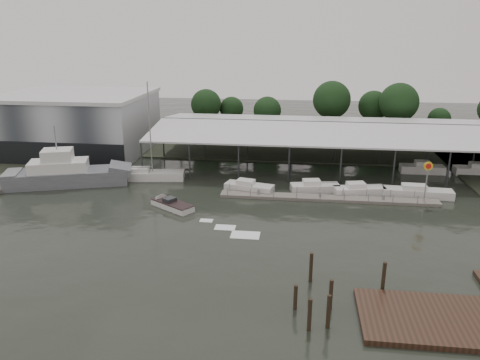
# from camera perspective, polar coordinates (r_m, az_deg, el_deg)

# --- Properties ---
(ground) EXTENTS (200.00, 200.00, 0.00)m
(ground) POSITION_cam_1_polar(r_m,az_deg,el_deg) (53.47, -5.12, -5.41)
(ground) COLOR black
(ground) RESTS_ON ground
(land_strip_far) EXTENTS (140.00, 30.00, 0.30)m
(land_strip_far) POSITION_cam_1_polar(r_m,az_deg,el_deg) (92.97, 0.32, 4.85)
(land_strip_far) COLOR #373E2E
(land_strip_far) RESTS_ON ground
(land_strip_west) EXTENTS (20.00, 40.00, 0.30)m
(land_strip_west) POSITION_cam_1_polar(r_m,az_deg,el_deg) (95.39, -25.29, 3.45)
(land_strip_west) COLOR #373E2E
(land_strip_west) RESTS_ON ground
(storage_warehouse) EXTENTS (24.50, 20.50, 10.50)m
(storage_warehouse) POSITION_cam_1_polar(r_m,az_deg,el_deg) (88.44, -19.12, 6.62)
(storage_warehouse) COLOR #AFB4BB
(storage_warehouse) RESTS_ON ground
(covered_boat_shed) EXTENTS (58.24, 24.00, 6.96)m
(covered_boat_shed) POSITION_cam_1_polar(r_m,az_deg,el_deg) (77.62, 11.69, 6.42)
(covered_boat_shed) COLOR silver
(covered_boat_shed) RESTS_ON ground
(trawler_dock) EXTENTS (3.00, 18.00, 0.50)m
(trawler_dock) POSITION_cam_1_polar(r_m,az_deg,el_deg) (77.06, -25.16, 0.46)
(trawler_dock) COLOR slate
(trawler_dock) RESTS_ON ground
(floating_dock) EXTENTS (28.00, 2.00, 1.40)m
(floating_dock) POSITION_cam_1_polar(r_m,az_deg,el_deg) (61.71, 10.64, -2.21)
(floating_dock) COLOR slate
(floating_dock) RESTS_ON ground
(shell_fuel_sign) EXTENTS (1.10, 0.18, 5.55)m
(shell_fuel_sign) POSITION_cam_1_polar(r_m,az_deg,el_deg) (62.52, 21.87, 0.64)
(shell_fuel_sign) COLOR gray
(shell_fuel_sign) RESTS_ON ground
(boardwalk_platform) EXTENTS (15.00, 12.00, 0.50)m
(boardwalk_platform) POSITION_cam_1_polar(r_m,az_deg,el_deg) (41.11, 26.41, -14.74)
(boardwalk_platform) COLOR #372116
(boardwalk_platform) RESTS_ON ground
(grey_trawler) EXTENTS (17.74, 9.52, 8.84)m
(grey_trawler) POSITION_cam_1_polar(r_m,az_deg,el_deg) (70.54, -20.23, 0.71)
(grey_trawler) COLOR slate
(grey_trawler) RESTS_ON ground
(white_sailboat) EXTENTS (10.50, 4.00, 14.42)m
(white_sailboat) POSITION_cam_1_polar(r_m,az_deg,el_deg) (70.08, -11.15, 0.60)
(white_sailboat) COLOR silver
(white_sailboat) RESTS_ON ground
(speedboat_underway) EXTENTS (15.46, 10.98, 2.00)m
(speedboat_underway) POSITION_cam_1_polar(r_m,az_deg,el_deg) (58.81, -8.60, -2.92)
(speedboat_underway) COLOR silver
(speedboat_underway) RESTS_ON ground
(moored_cruiser_0) EXTENTS (6.94, 3.76, 1.70)m
(moored_cruiser_0) POSITION_cam_1_polar(r_m,az_deg,el_deg) (63.64, 1.08, -0.88)
(moored_cruiser_0) COLOR silver
(moored_cruiser_0) RESTS_ON ground
(moored_cruiser_1) EXTENTS (6.86, 3.38, 1.70)m
(moored_cruiser_1) POSITION_cam_1_polar(r_m,az_deg,el_deg) (64.43, 9.07, -0.87)
(moored_cruiser_1) COLOR silver
(moored_cruiser_1) RESTS_ON ground
(moored_cruiser_2) EXTENTS (7.12, 3.59, 1.70)m
(moored_cruiser_2) POSITION_cam_1_polar(r_m,az_deg,el_deg) (64.46, 14.29, -1.20)
(moored_cruiser_2) COLOR silver
(moored_cruiser_2) RESTS_ON ground
(moored_cruiser_3) EXTENTS (9.02, 2.68, 1.70)m
(moored_cruiser_3) POSITION_cam_1_polar(r_m,az_deg,el_deg) (65.96, 20.76, -1.40)
(moored_cruiser_3) COLOR silver
(moored_cruiser_3) RESTS_ON ground
(mooring_pilings) EXTENTS (7.61, 7.38, 3.35)m
(mooring_pilings) POSITION_cam_1_polar(r_m,az_deg,el_deg) (38.74, 10.64, -13.70)
(mooring_pilings) COLOR black
(mooring_pilings) RESTS_ON ground
(horizon_tree_line) EXTENTS (70.83, 11.19, 11.34)m
(horizon_tree_line) POSITION_cam_1_polar(r_m,az_deg,el_deg) (97.63, 13.88, 8.77)
(horizon_tree_line) COLOR black
(horizon_tree_line) RESTS_ON ground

